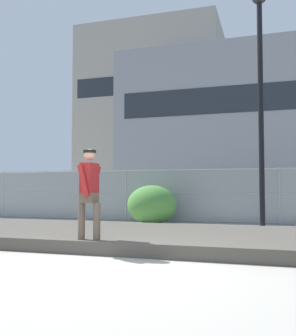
{
  "coord_description": "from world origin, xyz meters",
  "views": [
    {
      "loc": [
        2.33,
        -5.11,
        1.18
      ],
      "look_at": [
        -0.16,
        2.9,
        1.62
      ],
      "focal_mm": 41.58,
      "sensor_mm": 36.0,
      "label": 1
    }
  ],
  "objects_px": {
    "parked_car_near": "(82,196)",
    "skater": "(89,192)",
    "skateboard": "(89,250)",
    "street_lamp": "(260,81)",
    "shrub_left": "(152,205)"
  },
  "relations": [
    {
      "from": "skater",
      "to": "street_lamp",
      "type": "relative_size",
      "value": 0.25
    },
    {
      "from": "parked_car_near",
      "to": "shrub_left",
      "type": "xyz_separation_m",
      "value": [
        4.39,
        -3.57,
        -0.2
      ]
    },
    {
      "from": "skateboard",
      "to": "shrub_left",
      "type": "bearing_deg",
      "value": 95.57
    },
    {
      "from": "skateboard",
      "to": "skater",
      "type": "distance_m",
      "value": 1.06
    },
    {
      "from": "parked_car_near",
      "to": "skater",
      "type": "bearing_deg",
      "value": -62.24
    },
    {
      "from": "street_lamp",
      "to": "parked_car_near",
      "type": "distance_m",
      "value": 9.43
    },
    {
      "from": "skateboard",
      "to": "parked_car_near",
      "type": "xyz_separation_m",
      "value": [
        -4.96,
        9.43,
        0.78
      ]
    },
    {
      "from": "parked_car_near",
      "to": "skateboard",
      "type": "bearing_deg",
      "value": -62.24
    },
    {
      "from": "street_lamp",
      "to": "skateboard",
      "type": "bearing_deg",
      "value": -117.06
    },
    {
      "from": "skateboard",
      "to": "skater",
      "type": "relative_size",
      "value": 0.44
    },
    {
      "from": "skateboard",
      "to": "parked_car_near",
      "type": "distance_m",
      "value": 10.68
    },
    {
      "from": "street_lamp",
      "to": "shrub_left",
      "type": "xyz_separation_m",
      "value": [
        -3.5,
        0.13,
        -3.82
      ]
    },
    {
      "from": "street_lamp",
      "to": "shrub_left",
      "type": "bearing_deg",
      "value": 177.89
    },
    {
      "from": "skater",
      "to": "shrub_left",
      "type": "relative_size",
      "value": 1.11
    },
    {
      "from": "skateboard",
      "to": "skater",
      "type": "bearing_deg",
      "value": 0.0
    }
  ]
}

